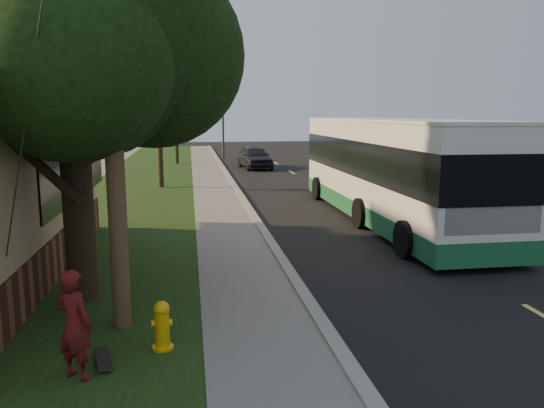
{
  "coord_description": "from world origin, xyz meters",
  "views": [
    {
      "loc": [
        -2.13,
        -7.63,
        3.55
      ],
      "look_at": [
        -0.29,
        4.19,
        1.5
      ],
      "focal_mm": 35.0,
      "sensor_mm": 36.0,
      "label": 1
    }
  ],
  "objects_px": {
    "bare_tree_far": "(176,136)",
    "distant_car": "(255,157)",
    "utility_pole": "(108,41)",
    "dumpster": "(12,218)",
    "bare_tree_near": "(160,143)",
    "traffic_signal": "(223,118)",
    "transit_bus": "(390,167)",
    "skateboarder": "(74,324)",
    "fire_hydrant": "(162,325)",
    "skateboard_main": "(103,359)",
    "leafy_tree": "(70,21)"
  },
  "relations": [
    {
      "from": "bare_tree_far",
      "to": "transit_bus",
      "type": "relative_size",
      "value": 0.32
    },
    {
      "from": "utility_pole",
      "to": "dumpster",
      "type": "xyz_separation_m",
      "value": [
        -3.8,
        6.89,
        -3.98
      ]
    },
    {
      "from": "traffic_signal",
      "to": "distant_car",
      "type": "distance_m",
      "value": 7.96
    },
    {
      "from": "distant_car",
      "to": "leafy_tree",
      "type": "bearing_deg",
      "value": -110.48
    },
    {
      "from": "dumpster",
      "to": "distant_car",
      "type": "xyz_separation_m",
      "value": [
        9.16,
        18.7,
        0.08
      ]
    },
    {
      "from": "traffic_signal",
      "to": "utility_pole",
      "type": "bearing_deg",
      "value": -96.58
    },
    {
      "from": "utility_pole",
      "to": "bare_tree_near",
      "type": "distance_m",
      "value": 17.19
    },
    {
      "from": "skateboard_main",
      "to": "skateboarder",
      "type": "bearing_deg",
      "value": -125.29
    },
    {
      "from": "transit_bus",
      "to": "skateboard_main",
      "type": "relative_size",
      "value": 15.46
    },
    {
      "from": "bare_tree_near",
      "to": "dumpster",
      "type": "xyz_separation_m",
      "value": [
        -3.6,
        -10.12,
        -1.5
      ]
    },
    {
      "from": "utility_pole",
      "to": "dumpster",
      "type": "distance_m",
      "value": 8.82
    },
    {
      "from": "bare_tree_near",
      "to": "transit_bus",
      "type": "xyz_separation_m",
      "value": [
        7.9,
        -9.0,
        -0.35
      ]
    },
    {
      "from": "fire_hydrant",
      "to": "bare_tree_near",
      "type": "height_order",
      "value": "bare_tree_near"
    },
    {
      "from": "leafy_tree",
      "to": "dumpster",
      "type": "distance_m",
      "value": 7.51
    },
    {
      "from": "bare_tree_near",
      "to": "traffic_signal",
      "type": "distance_m",
      "value": 16.52
    },
    {
      "from": "skateboarder",
      "to": "distant_car",
      "type": "height_order",
      "value": "skateboarder"
    },
    {
      "from": "leafy_tree",
      "to": "distant_car",
      "type": "xyz_separation_m",
      "value": [
        6.23,
        23.93,
        -4.44
      ]
    },
    {
      "from": "dumpster",
      "to": "skateboard_main",
      "type": "bearing_deg",
      "value": -65.81
    },
    {
      "from": "bare_tree_near",
      "to": "traffic_signal",
      "type": "xyz_separation_m",
      "value": [
        4.0,
        16.0,
        1.01
      ]
    },
    {
      "from": "fire_hydrant",
      "to": "utility_pole",
      "type": "xyz_separation_m",
      "value": [
        -0.71,
        0.99,
        4.2
      ]
    },
    {
      "from": "leafy_tree",
      "to": "fire_hydrant",
      "type": "bearing_deg",
      "value": -59.33
    },
    {
      "from": "skateboard_main",
      "to": "transit_bus",
      "type": "bearing_deg",
      "value": 50.14
    },
    {
      "from": "utility_pole",
      "to": "skateboard_main",
      "type": "bearing_deg",
      "value": -94.46
    },
    {
      "from": "traffic_signal",
      "to": "skateboard_main",
      "type": "height_order",
      "value": "traffic_signal"
    },
    {
      "from": "skateboarder",
      "to": "skateboard_main",
      "type": "bearing_deg",
      "value": -92.2
    },
    {
      "from": "fire_hydrant",
      "to": "skateboard_main",
      "type": "height_order",
      "value": "fire_hydrant"
    },
    {
      "from": "skateboard_main",
      "to": "dumpster",
      "type": "xyz_separation_m",
      "value": [
        -3.7,
        8.23,
        0.53
      ]
    },
    {
      "from": "bare_tree_far",
      "to": "transit_bus",
      "type": "xyz_separation_m",
      "value": [
        7.4,
        -21.0,
        -0.21
      ]
    },
    {
      "from": "fire_hydrant",
      "to": "skateboard_main",
      "type": "relative_size",
      "value": 0.92
    },
    {
      "from": "bare_tree_near",
      "to": "fire_hydrant",
      "type": "bearing_deg",
      "value": -87.14
    },
    {
      "from": "distant_car",
      "to": "utility_pole",
      "type": "bearing_deg",
      "value": -107.73
    },
    {
      "from": "bare_tree_near",
      "to": "skateboard_main",
      "type": "distance_m",
      "value": 18.46
    },
    {
      "from": "bare_tree_near",
      "to": "distant_car",
      "type": "bearing_deg",
      "value": 57.08
    },
    {
      "from": "transit_bus",
      "to": "utility_pole",
      "type": "bearing_deg",
      "value": -133.87
    },
    {
      "from": "bare_tree_near",
      "to": "skateboard_main",
      "type": "relative_size",
      "value": 5.34
    },
    {
      "from": "transit_bus",
      "to": "skateboarder",
      "type": "bearing_deg",
      "value": -129.69
    },
    {
      "from": "transit_bus",
      "to": "skateboarder",
      "type": "relative_size",
      "value": 8.33
    },
    {
      "from": "leafy_tree",
      "to": "transit_bus",
      "type": "xyz_separation_m",
      "value": [
        8.57,
        6.36,
        -3.37
      ]
    },
    {
      "from": "dumpster",
      "to": "leafy_tree",
      "type": "bearing_deg",
      "value": -60.72
    },
    {
      "from": "skateboarder",
      "to": "traffic_signal",
      "type": "bearing_deg",
      "value": -63.77
    },
    {
      "from": "bare_tree_far",
      "to": "distant_car",
      "type": "distance_m",
      "value": 6.23
    },
    {
      "from": "traffic_signal",
      "to": "distant_car",
      "type": "bearing_deg",
      "value": -78.17
    },
    {
      "from": "traffic_signal",
      "to": "transit_bus",
      "type": "relative_size",
      "value": 0.44
    },
    {
      "from": "utility_pole",
      "to": "skateboarder",
      "type": "distance_m",
      "value": 4.2
    },
    {
      "from": "bare_tree_near",
      "to": "dumpster",
      "type": "relative_size",
      "value": 2.62
    },
    {
      "from": "leafy_tree",
      "to": "utility_pole",
      "type": "bearing_deg",
      "value": -62.4
    },
    {
      "from": "fire_hydrant",
      "to": "leafy_tree",
      "type": "height_order",
      "value": "leafy_tree"
    },
    {
      "from": "bare_tree_far",
      "to": "dumpster",
      "type": "distance_m",
      "value": 22.54
    },
    {
      "from": "utility_pole",
      "to": "skateboard_main",
      "type": "xyz_separation_m",
      "value": [
        -0.1,
        -1.34,
        -4.51
      ]
    },
    {
      "from": "fire_hydrant",
      "to": "traffic_signal",
      "type": "xyz_separation_m",
      "value": [
        3.1,
        34.0,
        2.73
      ]
    }
  ]
}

